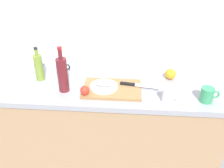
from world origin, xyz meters
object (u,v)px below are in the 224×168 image
cutting_board (112,89)px  coffee_mug_1 (169,96)px  white_plate (104,87)px  coffee_mug_0 (207,95)px  olive_oil_bottle (39,67)px  wine_bottle (63,74)px  fish_fillet (104,84)px  chef_knife (135,85)px  coffee_mug_2 (61,67)px

cutting_board → coffee_mug_1: size_ratio=3.46×
white_plate → coffee_mug_0: (0.70, -0.09, 0.02)m
olive_oil_bottle → coffee_mug_0: (1.22, -0.21, -0.06)m
wine_bottle → coffee_mug_0: bearing=-3.6°
cutting_board → olive_oil_bottle: size_ratio=1.57×
cutting_board → fish_fillet: (-0.06, -0.00, 0.04)m
white_plate → chef_knife: size_ratio=0.69×
olive_oil_bottle → coffee_mug_0: size_ratio=2.14×
white_plate → coffee_mug_0: 0.71m
chef_knife → fish_fillet: bearing=-161.3°
wine_bottle → coffee_mug_1: size_ratio=2.76×
cutting_board → fish_fillet: fish_fillet is taller
olive_oil_bottle → chef_knife: bearing=-6.2°
chef_knife → olive_oil_bottle: size_ratio=1.09×
cutting_board → wine_bottle: size_ratio=1.25×
wine_bottle → chef_knife: bearing=7.9°
fish_fillet → white_plate: bearing=0.0°
cutting_board → chef_knife: chef_knife is taller
coffee_mug_1 → coffee_mug_2: bearing=156.0°
coffee_mug_0 → coffee_mug_2: (-1.08, 0.34, -0.00)m
coffee_mug_0 → coffee_mug_2: coffee_mug_0 is taller
fish_fillet → wine_bottle: wine_bottle is taller
olive_oil_bottle → coffee_mug_1: size_ratio=2.20×
coffee_mug_0 → wine_bottle: bearing=176.4°
coffee_mug_0 → coffee_mug_2: bearing=162.6°
cutting_board → fish_fillet: 0.07m
olive_oil_bottle → white_plate: bearing=-13.2°
cutting_board → coffee_mug_0: (0.65, -0.09, 0.04)m
olive_oil_bottle → wine_bottle: bearing=-33.3°
white_plate → olive_oil_bottle: bearing=166.8°
white_plate → coffee_mug_0: coffee_mug_0 is taller
white_plate → coffee_mug_1: (0.45, -0.12, 0.02)m
fish_fillet → wine_bottle: size_ratio=0.45×
white_plate → coffee_mug_2: size_ratio=1.76×
wine_bottle → cutting_board: bearing=5.3°
cutting_board → wine_bottle: (-0.35, -0.03, 0.12)m
cutting_board → coffee_mug_0: 0.65m
fish_fillet → coffee_mug_2: bearing=146.8°
fish_fillet → coffee_mug_2: (-0.38, 0.25, -0.01)m
cutting_board → olive_oil_bottle: bearing=168.4°
olive_oil_bottle → wine_bottle: 0.27m
chef_knife → olive_oil_bottle: 0.75m
white_plate → fish_fillet: size_ratio=1.33×
fish_fillet → coffee_mug_2: 0.45m
white_plate → coffee_mug_2: (-0.38, 0.25, 0.02)m
coffee_mug_0 → coffee_mug_2: 1.13m
chef_knife → coffee_mug_1: (0.22, -0.16, 0.02)m
chef_knife → coffee_mug_2: 0.64m
cutting_board → olive_oil_bottle: (-0.57, 0.12, 0.10)m
wine_bottle → olive_oil_bottle: bearing=146.7°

